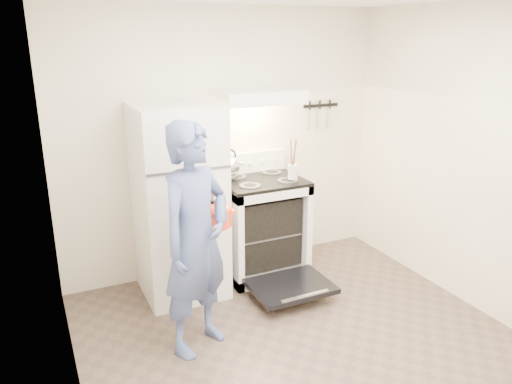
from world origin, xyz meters
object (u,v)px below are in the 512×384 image
person (196,240)px  dutch_oven (213,217)px  tea_kettle (230,164)px  refrigerator (179,202)px  stove_body (261,228)px

person → dutch_oven: bearing=19.8°
person → tea_kettle: bearing=26.8°
refrigerator → stove_body: size_ratio=1.85×
tea_kettle → person: bearing=-123.8°
stove_body → person: person is taller
refrigerator → person: 0.88m
stove_body → person: bearing=-136.7°
tea_kettle → dutch_oven: bearing=-121.1°
refrigerator → stove_body: (0.81, 0.02, -0.39)m
person → refrigerator: bearing=51.6°
refrigerator → dutch_oven: 0.62m
person → stove_body: bearing=14.0°
tea_kettle → dutch_oven: (-0.45, -0.75, -0.19)m
stove_body → person: 1.36m
refrigerator → tea_kettle: (0.54, 0.14, 0.24)m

